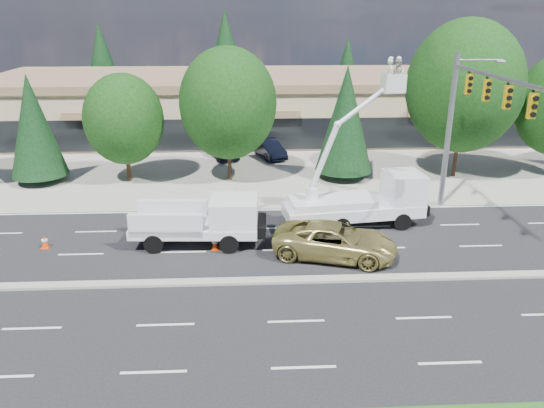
{
  "coord_description": "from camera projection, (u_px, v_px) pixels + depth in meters",
  "views": [
    {
      "loc": [
        -1.78,
        -20.69,
        11.35
      ],
      "look_at": [
        -0.61,
        3.38,
        2.4
      ],
      "focal_mm": 35.0,
      "sensor_mm": 36.0,
      "label": 1
    }
  ],
  "objects": [
    {
      "name": "minivan",
      "position": [
        335.0,
        241.0,
        25.46
      ],
      "size": [
        6.46,
        4.3,
        1.65
      ],
      "primitive_type": "imported",
      "rotation": [
        0.0,
        0.0,
        1.28
      ],
      "color": "tan",
      "rests_on": "ground"
    },
    {
      "name": "concrete_apron",
      "position": [
        269.0,
        159.0,
        42.13
      ],
      "size": [
        140.0,
        22.0,
        0.01
      ],
      "primitive_type": "cube",
      "color": "gray",
      "rests_on": "ground"
    },
    {
      "name": "strip_mall",
      "position": [
        265.0,
        103.0,
        50.48
      ],
      "size": [
        50.4,
        15.4,
        5.5
      ],
      "color": "tan",
      "rests_on": "ground"
    },
    {
      "name": "signal_mast",
      "position": [
        467.0,
        113.0,
        28.35
      ],
      "size": [
        2.76,
        10.16,
        9.0
      ],
      "color": "gray",
      "rests_on": "ground"
    },
    {
      "name": "parked_car_west",
      "position": [
        222.0,
        147.0,
        42.62
      ],
      "size": [
        3.28,
        4.92,
        1.56
      ],
      "primitive_type": "imported",
      "rotation": [
        0.0,
        0.0,
        0.35
      ],
      "color": "black",
      "rests_on": "ground"
    },
    {
      "name": "tree_front_f",
      "position": [
        464.0,
        86.0,
        35.83
      ],
      "size": [
        7.81,
        7.81,
        10.83
      ],
      "color": "#332114",
      "rests_on": "ground"
    },
    {
      "name": "utility_pickup",
      "position": [
        204.0,
        226.0,
        26.78
      ],
      "size": [
        6.45,
        2.76,
        2.43
      ],
      "rotation": [
        0.0,
        0.0,
        -0.05
      ],
      "color": "white",
      "rests_on": "ground"
    },
    {
      "name": "traffic_cone_b",
      "position": [
        215.0,
        244.0,
        26.33
      ],
      "size": [
        0.4,
        0.4,
        0.7
      ],
      "color": "#DC3B06",
      "rests_on": "ground"
    },
    {
      "name": "ground",
      "position": [
        289.0,
        281.0,
        23.4
      ],
      "size": [
        140.0,
        140.0,
        0.0
      ],
      "primitive_type": "plane",
      "color": "black",
      "rests_on": "ground"
    },
    {
      "name": "tree_back_c",
      "position": [
        347.0,
        71.0,
        61.65
      ],
      "size": [
        4.16,
        4.16,
        8.21
      ],
      "color": "#332114",
      "rests_on": "ground"
    },
    {
      "name": "traffic_cone_c",
      "position": [
        311.0,
        235.0,
        27.32
      ],
      "size": [
        0.4,
        0.4,
        0.7
      ],
      "color": "#DC3B06",
      "rests_on": "ground"
    },
    {
      "name": "tree_back_d",
      "position": [
        448.0,
        68.0,
        62.1
      ],
      "size": [
        4.41,
        4.41,
        8.7
      ],
      "color": "#332114",
      "rests_on": "ground"
    },
    {
      "name": "tree_front_e",
      "position": [
        346.0,
        119.0,
        36.21
      ],
      "size": [
        3.97,
        3.97,
        7.82
      ],
      "color": "#332114",
      "rests_on": "ground"
    },
    {
      "name": "tree_front_b",
      "position": [
        33.0,
        126.0,
        35.34
      ],
      "size": [
        3.74,
        3.74,
        7.38
      ],
      "color": "#332114",
      "rests_on": "ground"
    },
    {
      "name": "bucket_truck",
      "position": [
        365.0,
        193.0,
        28.84
      ],
      "size": [
        7.8,
        3.25,
        9.05
      ],
      "rotation": [
        0.0,
        0.0,
        0.13
      ],
      "color": "white",
      "rests_on": "ground"
    },
    {
      "name": "tree_front_c",
      "position": [
        124.0,
        119.0,
        35.49
      ],
      "size": [
        5.32,
        5.32,
        7.39
      ],
      "color": "#332114",
      "rests_on": "ground"
    },
    {
      "name": "road_median",
      "position": [
        289.0,
        280.0,
        23.38
      ],
      "size": [
        120.0,
        0.55,
        0.12
      ],
      "primitive_type": "cube",
      "color": "gray",
      "rests_on": "ground"
    },
    {
      "name": "traffic_cone_a",
      "position": [
        45.0,
        242.0,
        26.54
      ],
      "size": [
        0.4,
        0.4,
        0.7
      ],
      "color": "#DC3B06",
      "rests_on": "ground"
    },
    {
      "name": "tree_front_d",
      "position": [
        228.0,
        104.0,
        35.46
      ],
      "size": [
        6.55,
        6.55,
        9.09
      ],
      "color": "#332114",
      "rests_on": "ground"
    },
    {
      "name": "tree_back_a",
      "position": [
        102.0,
        64.0,
        60.05
      ],
      "size": [
        5.04,
        5.04,
        9.93
      ],
      "color": "#332114",
      "rests_on": "ground"
    },
    {
      "name": "tree_back_b",
      "position": [
        226.0,
        57.0,
        60.43
      ],
      "size": [
        5.74,
        5.74,
        11.31
      ],
      "color": "#332114",
      "rests_on": "ground"
    },
    {
      "name": "parked_car_east",
      "position": [
        269.0,
        148.0,
        42.6
      ],
      "size": [
        2.85,
        4.6,
        1.43
      ],
      "primitive_type": "imported",
      "rotation": [
        0.0,
        0.0,
        0.33
      ],
      "color": "black",
      "rests_on": "ground"
    }
  ]
}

